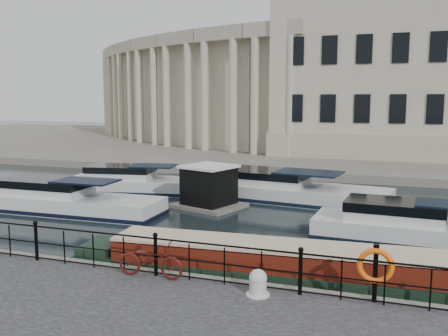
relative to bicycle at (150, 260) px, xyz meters
The scene contains 10 objects.
ground_plane 2.64m from the bicycle, 88.29° to the left, with size 160.00×160.00×0.00m, color black.
far_bank 41.43m from the bicycle, 89.90° to the left, with size 120.00×42.00×0.55m, color #6B665B.
railing 0.24m from the bicycle, 67.15° to the left, with size 24.14×0.14×1.22m.
civic_building 37.62m from the bicycle, 91.43° to the left, with size 53.55×31.84×16.85m.
bicycle is the anchor object (origin of this frame).
mooring_bollard 3.12m from the bicycle, ahead, with size 0.60×0.60×0.67m.
life_ring_post 5.86m from the bicycle, ahead, with size 0.87×0.22×1.42m.
narrowboat 4.06m from the bicycle, 32.23° to the left, with size 13.45×2.63×1.50m.
harbour_hut 11.26m from the bicycle, 102.89° to the left, with size 3.75×3.42×2.19m.
cabin_cruisers 11.45m from the bicycle, 101.50° to the left, with size 24.55×10.04×1.99m.
Camera 1 is at (6.14, -14.09, 5.43)m, focal length 40.00 mm.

